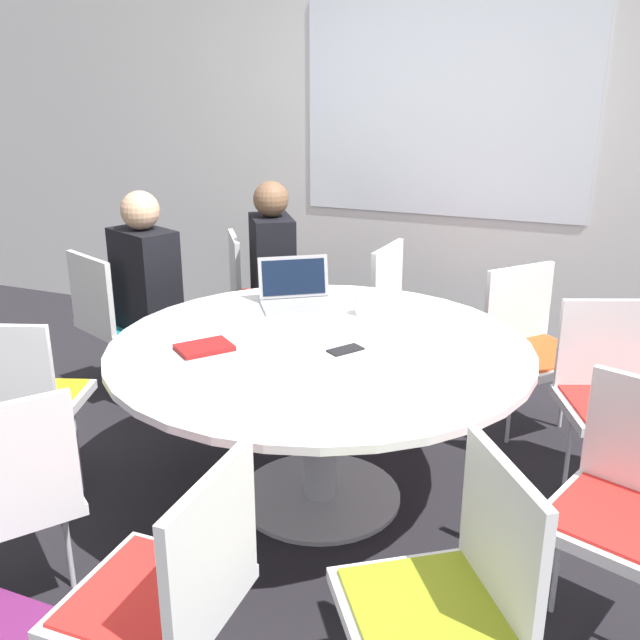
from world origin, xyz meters
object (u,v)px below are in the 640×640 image
(chair_9, at_px, (407,308))
(chair_3, at_px, (4,489))
(chair_7, at_px, (613,387))
(person_1, at_px, (149,285))
(chair_0, at_px, (257,290))
(person_0, at_px, (275,268))
(chair_8, at_px, (533,339))
(chair_2, at_px, (20,393))
(chair_4, at_px, (171,585))
(chair_6, at_px, (632,496))
(chair_5, at_px, (451,589))
(spiral_notebook, at_px, (204,347))
(laptop, at_px, (296,293))
(coffee_cup, at_px, (365,306))
(chair_1, at_px, (115,313))
(cell_phone, at_px, (345,350))

(chair_9, bearing_deg, chair_3, -12.15)
(chair_7, distance_m, person_1, 2.33)
(chair_0, relative_size, person_0, 0.71)
(chair_8, xyz_separation_m, chair_9, (-0.72, 0.25, 0.00))
(chair_2, bearing_deg, person_0, 55.28)
(chair_4, height_order, chair_6, same)
(chair_3, height_order, person_1, person_1)
(chair_5, height_order, chair_8, same)
(spiral_notebook, bearing_deg, chair_0, 110.02)
(chair_8, bearing_deg, spiral_notebook, -2.74)
(chair_8, relative_size, person_1, 0.71)
(chair_4, distance_m, chair_9, 2.49)
(laptop, xyz_separation_m, spiral_notebook, (-0.09, -0.69, -0.04))
(chair_7, distance_m, chair_8, 0.60)
(coffee_cup, bearing_deg, chair_8, 39.95)
(chair_4, xyz_separation_m, chair_5, (0.67, 0.26, 0.00))
(chair_6, relative_size, chair_9, 1.00)
(chair_7, relative_size, spiral_notebook, 3.29)
(chair_6, bearing_deg, chair_9, -34.49)
(person_1, bearing_deg, coffee_cup, 18.03)
(person_0, distance_m, person_1, 0.74)
(chair_2, height_order, chair_7, same)
(chair_4, relative_size, laptop, 2.02)
(person_1, bearing_deg, chair_4, -31.02)
(chair_0, height_order, spiral_notebook, chair_0)
(chair_3, height_order, chair_6, same)
(chair_0, height_order, chair_5, same)
(chair_4, height_order, coffee_cup, chair_4)
(chair_1, distance_m, person_1, 0.32)
(cell_phone, bearing_deg, chair_4, -91.26)
(chair_3, bearing_deg, cell_phone, -2.50)
(chair_0, bearing_deg, spiral_notebook, -14.60)
(chair_3, bearing_deg, coffee_cup, 9.31)
(person_1, xyz_separation_m, spiral_notebook, (0.80, -0.76, 0.03))
(chair_7, xyz_separation_m, spiral_notebook, (-1.52, -0.77, 0.23))
(chair_8, xyz_separation_m, person_0, (-1.47, 0.08, 0.20))
(person_0, bearing_deg, chair_1, -87.27)
(person_0, relative_size, coffee_cup, 14.03)
(chair_6, height_order, coffee_cup, chair_6)
(chair_3, height_order, chair_5, same)
(person_0, bearing_deg, chair_2, -49.62)
(spiral_notebook, bearing_deg, chair_3, -107.26)
(coffee_cup, height_order, cell_phone, coffee_cup)
(chair_0, height_order, coffee_cup, chair_0)
(laptop, bearing_deg, cell_phone, -82.84)
(chair_7, height_order, person_0, person_0)
(chair_2, relative_size, chair_3, 1.00)
(person_0, bearing_deg, chair_7, 38.85)
(chair_1, height_order, chair_4, same)
(chair_0, relative_size, chair_1, 1.00)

